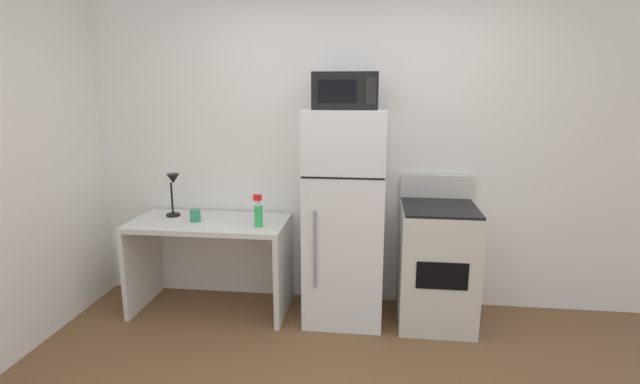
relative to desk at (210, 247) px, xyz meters
The scene contains 8 objects.
wall_back_white 1.41m from the desk, 18.47° to the left, with size 5.00×0.10×2.60m, color white.
desk is the anchor object (origin of this frame).
desk_lamp 0.56m from the desk, 166.04° to the left, with size 0.14×0.12×0.35m.
spray_bottle 0.55m from the desk, 14.53° to the right, with size 0.06×0.06×0.25m.
coffee_mug 0.29m from the desk, 160.69° to the right, with size 0.08×0.08×0.10m, color #338C66.
refrigerator 1.11m from the desk, ahead, with size 0.59×0.61×1.63m.
microwave 1.63m from the desk, ahead, with size 0.46×0.35×0.26m.
oven_range 1.78m from the desk, ahead, with size 0.56×0.61×1.10m.
Camera 1 is at (0.19, -2.14, 1.80)m, focal length 26.55 mm.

